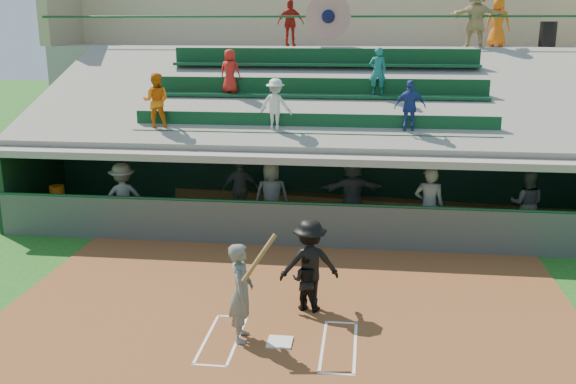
# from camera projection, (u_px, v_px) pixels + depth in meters

# --- Properties ---
(ground) EXTENTS (100.00, 100.00, 0.00)m
(ground) POSITION_uv_depth(u_px,v_px,m) (280.00, 344.00, 11.11)
(ground) COLOR #1B5618
(ground) RESTS_ON ground
(dirt_slab) EXTENTS (11.00, 9.00, 0.02)m
(dirt_slab) POSITION_uv_depth(u_px,v_px,m) (284.00, 330.00, 11.59)
(dirt_slab) COLOR brown
(dirt_slab) RESTS_ON ground
(home_plate) EXTENTS (0.43, 0.43, 0.03)m
(home_plate) POSITION_uv_depth(u_px,v_px,m) (280.00, 342.00, 11.10)
(home_plate) COLOR white
(home_plate) RESTS_ON dirt_slab
(batters_box_chalk) EXTENTS (2.65, 1.85, 0.01)m
(batters_box_chalk) POSITION_uv_depth(u_px,v_px,m) (280.00, 343.00, 11.10)
(batters_box_chalk) COLOR white
(batters_box_chalk) RESTS_ON dirt_slab
(dugout_floor) EXTENTS (16.00, 3.50, 0.04)m
(dugout_floor) POSITION_uv_depth(u_px,v_px,m) (313.00, 225.00, 17.58)
(dugout_floor) COLOR gray
(dugout_floor) RESTS_ON ground
(concourse_slab) EXTENTS (20.00, 3.00, 4.60)m
(concourse_slab) POSITION_uv_depth(u_px,v_px,m) (329.00, 110.00, 23.48)
(concourse_slab) COLOR gray
(concourse_slab) RESTS_ON ground
(grandstand) EXTENTS (20.40, 10.40, 7.80)m
(grandstand) POSITION_uv_depth(u_px,v_px,m) (323.00, 123.00, 20.62)
(grandstand) COLOR #4A4F4A
(grandstand) RESTS_ON ground
(batter_at_plate) EXTENTS (0.87, 0.76, 1.95)m
(batter_at_plate) POSITION_uv_depth(u_px,v_px,m) (241.00, 292.00, 11.02)
(batter_at_plate) COLOR #545752
(batter_at_plate) RESTS_ON dirt_slab
(catcher) EXTENTS (0.64, 0.55, 1.17)m
(catcher) POSITION_uv_depth(u_px,v_px,m) (306.00, 281.00, 12.28)
(catcher) COLOR black
(catcher) RESTS_ON dirt_slab
(home_umpire) EXTENTS (1.27, 0.91, 1.77)m
(home_umpire) POSITION_uv_depth(u_px,v_px,m) (310.00, 264.00, 12.29)
(home_umpire) COLOR black
(home_umpire) RESTS_ON dirt_slab
(dugout_bench) EXTENTS (15.87, 2.41, 0.48)m
(dugout_bench) POSITION_uv_depth(u_px,v_px,m) (320.00, 203.00, 18.77)
(dugout_bench) COLOR olive
(dugout_bench) RESTS_ON dugout_floor
(white_table) EXTENTS (0.85, 0.75, 0.62)m
(white_table) POSITION_uv_depth(u_px,v_px,m) (62.00, 210.00, 17.83)
(white_table) COLOR silver
(white_table) RESTS_ON dugout_floor
(water_cooler) EXTENTS (0.40, 0.40, 0.40)m
(water_cooler) POSITION_uv_depth(u_px,v_px,m) (57.00, 193.00, 17.66)
(water_cooler) COLOR #CD650C
(water_cooler) RESTS_ON white_table
(dugout_player_a) EXTENTS (1.36, 1.09, 1.84)m
(dugout_player_a) POSITION_uv_depth(u_px,v_px,m) (123.00, 197.00, 16.81)
(dugout_player_a) COLOR #5B5D58
(dugout_player_a) RESTS_ON dugout_floor
(dugout_player_b) EXTENTS (1.05, 0.55, 1.71)m
(dugout_player_b) POSITION_uv_depth(u_px,v_px,m) (241.00, 189.00, 17.94)
(dugout_player_b) COLOR #585A55
(dugout_player_b) RESTS_ON dugout_floor
(dugout_player_c) EXTENTS (0.99, 0.74, 1.85)m
(dugout_player_c) POSITION_uv_depth(u_px,v_px,m) (272.00, 196.00, 16.92)
(dugout_player_c) COLOR #60635E
(dugout_player_c) RESTS_ON dugout_floor
(dugout_player_d) EXTENTS (1.80, 0.91, 1.86)m
(dugout_player_d) POSITION_uv_depth(u_px,v_px,m) (352.00, 191.00, 17.40)
(dugout_player_d) COLOR #525550
(dugout_player_d) RESTS_ON dugout_floor
(dugout_player_e) EXTENTS (0.76, 0.53, 1.99)m
(dugout_player_e) POSITION_uv_depth(u_px,v_px,m) (429.00, 207.00, 15.69)
(dugout_player_e) COLOR #565954
(dugout_player_e) RESTS_ON dugout_floor
(dugout_player_f) EXTENTS (0.96, 0.83, 1.71)m
(dugout_player_f) POSITION_uv_depth(u_px,v_px,m) (526.00, 204.00, 16.46)
(dugout_player_f) COLOR #525450
(dugout_player_f) RESTS_ON dugout_floor
(trash_bin) EXTENTS (0.56, 0.56, 0.84)m
(trash_bin) POSITION_uv_depth(u_px,v_px,m) (548.00, 34.00, 21.78)
(trash_bin) COLOR black
(trash_bin) RESTS_ON concourse_slab
(concourse_staff_a) EXTENTS (0.94, 0.43, 1.57)m
(concourse_staff_a) POSITION_uv_depth(u_px,v_px,m) (291.00, 23.00, 22.06)
(concourse_staff_a) COLOR #A41B12
(concourse_staff_a) RESTS_ON concourse_slab
(concourse_staff_b) EXTENTS (0.94, 0.78, 1.64)m
(concourse_staff_b) POSITION_uv_depth(u_px,v_px,m) (498.00, 22.00, 21.63)
(concourse_staff_b) COLOR #D75D0C
(concourse_staff_b) RESTS_ON concourse_slab
(concourse_staff_c) EXTENTS (1.85, 0.85, 1.93)m
(concourse_staff_c) POSITION_uv_depth(u_px,v_px,m) (476.00, 17.00, 20.77)
(concourse_staff_c) COLOR tan
(concourse_staff_c) RESTS_ON concourse_slab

